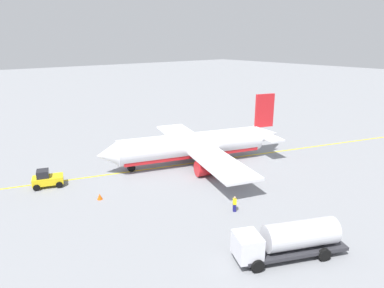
% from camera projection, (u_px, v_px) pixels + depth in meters
% --- Properties ---
extents(ground_plane, '(400.00, 400.00, 0.00)m').
position_uv_depth(ground_plane, '(192.00, 163.00, 51.10)').
color(ground_plane, gray).
extents(airplane, '(28.17, 28.16, 9.68)m').
position_uv_depth(airplane, '(195.00, 146.00, 50.49)').
color(airplane, white).
rests_on(airplane, ground).
extents(fuel_tanker, '(9.91, 6.32, 3.15)m').
position_uv_depth(fuel_tanker, '(289.00, 239.00, 28.64)').
color(fuel_tanker, '#2D2D33').
rests_on(fuel_tanker, ground).
extents(pushback_tug, '(4.06, 3.30, 2.20)m').
position_uv_depth(pushback_tug, '(47.00, 179.00, 42.79)').
color(pushback_tug, yellow).
rests_on(pushback_tug, ground).
extents(refueling_worker, '(0.61, 0.63, 1.71)m').
position_uv_depth(refueling_worker, '(235.00, 204.00, 36.62)').
color(refueling_worker, navy).
rests_on(refueling_worker, ground).
extents(safety_cone_nose, '(0.64, 0.64, 0.71)m').
position_uv_depth(safety_cone_nose, '(100.00, 197.00, 39.45)').
color(safety_cone_nose, '#F2590F').
rests_on(safety_cone_nose, ground).
extents(taxi_line_marking, '(80.77, 25.94, 0.01)m').
position_uv_depth(taxi_line_marking, '(192.00, 163.00, 51.10)').
color(taxi_line_marking, yellow).
rests_on(taxi_line_marking, ground).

